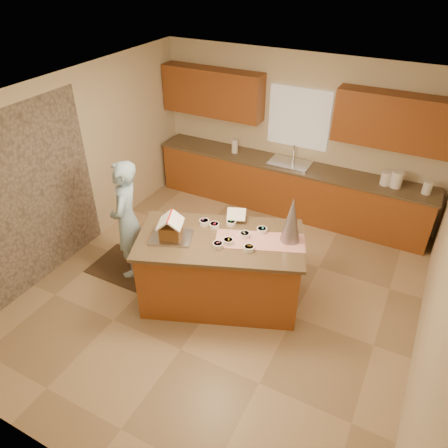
{
  "coord_description": "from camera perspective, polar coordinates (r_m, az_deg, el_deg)",
  "views": [
    {
      "loc": [
        2.04,
        -3.94,
        4.14
      ],
      "look_at": [
        -0.1,
        0.2,
        1.0
      ],
      "focal_mm": 34.18,
      "sensor_mm": 36.0,
      "label": 1
    }
  ],
  "objects": [
    {
      "name": "cookbook",
      "position": [
        5.6,
        1.65,
        1.29
      ],
      "size": [
        0.3,
        0.26,
        0.1
      ],
      "primitive_type": "cube",
      "rotation": [
        -1.13,
        0.0,
        0.37
      ],
      "color": "white",
      "rests_on": "island_top"
    },
    {
      "name": "canister_c",
      "position": [
        7.11,
        25.55,
        4.42
      ],
      "size": [
        0.14,
        0.14,
        0.2
      ],
      "primitive_type": "cylinder",
      "color": "white",
      "rests_on": "back_counter_top"
    },
    {
      "name": "back_counter_top",
      "position": [
        7.45,
        8.75,
        7.78
      ],
      "size": [
        4.85,
        0.63,
        0.04
      ],
      "primitive_type": "cube",
      "color": "brown",
      "rests_on": "back_counter_base"
    },
    {
      "name": "gingerbread_house",
      "position": [
        5.29,
        -7.15,
        -0.6
      ],
      "size": [
        0.39,
        0.4,
        0.31
      ],
      "color": "brown",
      "rests_on": "baking_tray"
    },
    {
      "name": "upper_cabinet_left",
      "position": [
        7.76,
        -1.54,
        17.2
      ],
      "size": [
        1.85,
        0.35,
        0.8
      ],
      "primitive_type": "cube",
      "color": "brown",
      "rests_on": "wall_back"
    },
    {
      "name": "baking_tray",
      "position": [
        5.37,
        -7.05,
        -1.74
      ],
      "size": [
        0.61,
        0.53,
        0.03
      ],
      "primitive_type": "cube",
      "rotation": [
        0.0,
        0.0,
        0.37
      ],
      "color": "silver",
      "rests_on": "island_top"
    },
    {
      "name": "wall_front",
      "position": [
        3.65,
        -21.52,
        -19.17
      ],
      "size": [
        5.5,
        5.5,
        0.0
      ],
      "primitive_type": "plane",
      "color": "beige",
      "rests_on": "floor"
    },
    {
      "name": "canister_a",
      "position": [
        7.12,
        20.82,
        5.74
      ],
      "size": [
        0.16,
        0.16,
        0.22
      ],
      "primitive_type": "cylinder",
      "color": "white",
      "rests_on": "back_counter_top"
    },
    {
      "name": "tinsel_tree",
      "position": [
        5.19,
        9.03,
        0.56
      ],
      "size": [
        0.31,
        0.31,
        0.61
      ],
      "primitive_type": "cone",
      "rotation": [
        0.0,
        0.0,
        0.37
      ],
      "color": "#AEACB8",
      "rests_on": "island_top"
    },
    {
      "name": "boy",
      "position": [
        6.04,
        -12.86,
        0.5
      ],
      "size": [
        0.65,
        0.76,
        1.76
      ],
      "primitive_type": "imported",
      "rotation": [
        0.0,
        0.0,
        -1.14
      ],
      "color": "#96BCD5",
      "rests_on": "rug"
    },
    {
      "name": "candy_bowls",
      "position": [
        5.36,
        0.98,
        -1.28
      ],
      "size": [
        0.89,
        0.67,
        0.06
      ],
      "color": "pink",
      "rests_on": "island_top"
    },
    {
      "name": "wall_left",
      "position": [
        6.63,
        -19.76,
        7.0
      ],
      "size": [
        5.5,
        5.5,
        0.0
      ],
      "primitive_type": "plane",
      "color": "beige",
      "rests_on": "floor"
    },
    {
      "name": "canister_b",
      "position": [
        7.1,
        22.1,
        5.55
      ],
      "size": [
        0.18,
        0.18,
        0.26
      ],
      "primitive_type": "cylinder",
      "color": "white",
      "rests_on": "back_counter_top"
    },
    {
      "name": "paper_towel",
      "position": [
        7.74,
        1.45,
        10.36
      ],
      "size": [
        0.11,
        0.11,
        0.24
      ],
      "primitive_type": "cylinder",
      "color": "white",
      "rests_on": "back_counter_top"
    },
    {
      "name": "faucet",
      "position": [
        7.54,
        9.33,
        9.4
      ],
      "size": [
        0.03,
        0.03,
        0.28
      ],
      "primitive_type": "cylinder",
      "color": "silver",
      "rests_on": "back_counter_top"
    },
    {
      "name": "island_base",
      "position": [
        5.65,
        -0.49,
        -6.3
      ],
      "size": [
        2.21,
        1.65,
        0.97
      ],
      "primitive_type": "cube",
      "rotation": [
        0.0,
        0.0,
        0.37
      ],
      "color": "brown",
      "rests_on": "floor"
    },
    {
      "name": "window_curtain",
      "position": [
        7.4,
        9.99,
        13.8
      ],
      "size": [
        1.05,
        0.03,
        1.0
      ],
      "primitive_type": "cube",
      "color": "white",
      "rests_on": "wall_back"
    },
    {
      "name": "wall_back",
      "position": [
        7.53,
        9.84,
        11.73
      ],
      "size": [
        5.5,
        5.5,
        0.0
      ],
      "primitive_type": "plane",
      "color": "beige",
      "rests_on": "floor"
    },
    {
      "name": "floor",
      "position": [
        6.07,
        -0.03,
        -9.05
      ],
      "size": [
        5.5,
        5.5,
        0.0
      ],
      "primitive_type": "plane",
      "color": "tan",
      "rests_on": "ground"
    },
    {
      "name": "back_counter_base",
      "position": [
        7.66,
        8.46,
        4.69
      ],
      "size": [
        4.8,
        0.6,
        0.88
      ],
      "primitive_type": "cube",
      "color": "brown",
      "rests_on": "floor"
    },
    {
      "name": "wall_right",
      "position": [
        4.85,
        27.36,
        -5.64
      ],
      "size": [
        5.5,
        5.5,
        0.0
      ],
      "primitive_type": "plane",
      "color": "beige",
      "rests_on": "floor"
    },
    {
      "name": "stone_accent",
      "position": [
        6.22,
        -24.49,
        2.97
      ],
      "size": [
        0.0,
        2.5,
        2.5
      ],
      "primitive_type": "plane",
      "rotation": [
        1.57,
        0.0,
        1.57
      ],
      "color": "gray",
      "rests_on": "wall_left"
    },
    {
      "name": "rug",
      "position": [
        6.58,
        -12.24,
        -5.85
      ],
      "size": [
        1.2,
        0.78,
        0.01
      ],
      "primitive_type": "cube",
      "color": "black",
      "rests_on": "floor"
    },
    {
      "name": "sink",
      "position": [
        7.45,
        8.74,
        7.71
      ],
      "size": [
        0.7,
        0.45,
        0.12
      ],
      "primitive_type": "cube",
      "color": "silver",
      "rests_on": "back_counter_top"
    },
    {
      "name": "upper_cabinet_right",
      "position": [
        6.9,
        22.29,
        12.55
      ],
      "size": [
        1.85,
        0.35,
        0.8
      ],
      "primitive_type": "cube",
      "color": "brown",
      "rests_on": "wall_back"
    },
    {
      "name": "ceiling",
      "position": [
        4.66,
        -0.04,
        15.99
      ],
      "size": [
        5.5,
        5.5,
        0.0
      ],
      "primitive_type": "plane",
      "color": "silver",
      "rests_on": "floor"
    },
    {
      "name": "table_runner",
      "position": [
        5.3,
        4.83,
        -2.24
      ],
      "size": [
        1.17,
        0.77,
        0.01
      ],
      "primitive_type": "cube",
      "rotation": [
        0.0,
        0.0,
        0.37
      ],
      "color": "#A90F0C",
      "rests_on": "island_top"
    },
    {
      "name": "island_top",
      "position": [
        5.34,
        -0.52,
        -2.13
      ],
      "size": [
        2.33,
        1.76,
        0.04
      ],
      "primitive_type": "cube",
      "rotation": [
        0.0,
        0.0,
        0.37
      ],
      "color": "brown",
      "rests_on": "island_base"
    }
  ]
}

